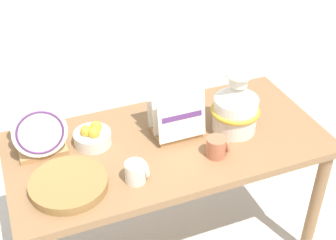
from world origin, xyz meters
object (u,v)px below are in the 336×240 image
Objects in this scene: fruit_bowl at (93,137)px; dish_rack_round_plates at (39,133)px; wicker_charger_stack at (68,184)px; mug_cream_glaze at (136,172)px; dish_rack_square_plates at (176,118)px; ceramic_vase at (236,106)px; mug_terracotta_glaze at (217,147)px.

dish_rack_round_plates is at bearing 172.40° from fruit_bowl.
mug_cream_glaze reaches higher than wicker_charger_stack.
dish_rack_square_plates is (0.56, -0.09, -0.01)m from dish_rack_round_plates.
fruit_bowl is at bearing 168.14° from ceramic_vase.
wicker_charger_stack is at bearing -172.23° from ceramic_vase.
ceramic_vase is 1.84× the size of fruit_bowl.
mug_terracotta_glaze is (0.60, -0.03, 0.02)m from wicker_charger_stack.
mug_cream_glaze is at bearing -176.02° from mug_terracotta_glaze.
dish_rack_square_plates is 0.23m from mug_terracotta_glaze.
wicker_charger_stack is at bearing 177.12° from mug_terracotta_glaze.
ceramic_vase is 0.77m from wicker_charger_stack.
mug_cream_glaze is 0.30m from fruit_bowl.
mug_terracotta_glaze is at bearing -2.88° from wicker_charger_stack.
dish_rack_round_plates reaches higher than wicker_charger_stack.
dish_rack_square_plates is at bearing 116.47° from mug_terracotta_glaze.
ceramic_vase reaches higher than fruit_bowl.
wicker_charger_stack is at bearing 167.67° from mug_cream_glaze.
dish_rack_round_plates reaches higher than dish_rack_square_plates.
mug_terracotta_glaze is 0.56× the size of fruit_bowl.
fruit_bowl is (0.15, 0.23, 0.02)m from wicker_charger_stack.
ceramic_vase is 0.26m from dish_rack_square_plates.
wicker_charger_stack is (0.06, -0.26, -0.08)m from dish_rack_round_plates.
ceramic_vase reaches higher than mug_terracotta_glaze.
fruit_bowl reaches higher than mug_cream_glaze.
mug_cream_glaze and mug_terracotta_glaze have the same top height.
dish_rack_round_plates is 0.57m from dish_rack_square_plates.
mug_cream_glaze is at bearing -162.56° from ceramic_vase.
dish_rack_square_plates is at bearing 164.68° from ceramic_vase.
dish_rack_round_plates is 0.27m from wicker_charger_stack.
fruit_bowl is at bearing -7.60° from dish_rack_round_plates.
fruit_bowl is (-0.45, 0.26, -0.00)m from mug_terracotta_glaze.
mug_terracotta_glaze is at bearing 3.98° from mug_cream_glaze.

